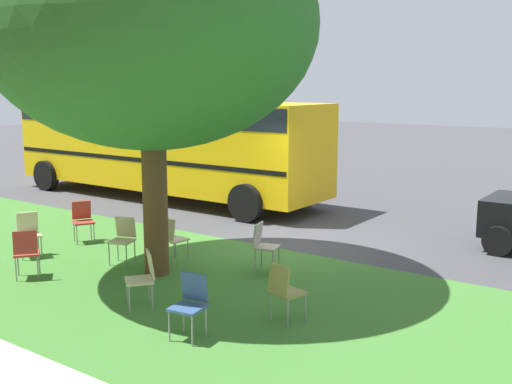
{
  "coord_description": "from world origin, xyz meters",
  "views": [
    {
      "loc": [
        -6.9,
        10.5,
        3.37
      ],
      "look_at": [
        -0.2,
        1.08,
        1.33
      ],
      "focal_mm": 42.9,
      "sensor_mm": 36.0,
      "label": 1
    }
  ],
  "objects_px": {
    "chair_1": "(29,231)",
    "chair_6": "(284,288)",
    "school_bus": "(163,139)",
    "chair_5": "(144,275)",
    "chair_0": "(172,236)",
    "chair_2": "(123,236)",
    "chair_4": "(26,250)",
    "chair_3": "(190,301)",
    "chair_8": "(83,218)",
    "street_tree": "(150,25)",
    "chair_7": "(263,243)"
  },
  "relations": [
    {
      "from": "chair_2",
      "to": "chair_4",
      "type": "distance_m",
      "value": 1.78
    },
    {
      "from": "chair_2",
      "to": "chair_8",
      "type": "relative_size",
      "value": 1.0
    },
    {
      "from": "chair_6",
      "to": "chair_8",
      "type": "distance_m",
      "value": 6.21
    },
    {
      "from": "chair_5",
      "to": "chair_6",
      "type": "relative_size",
      "value": 1.0
    },
    {
      "from": "chair_3",
      "to": "chair_8",
      "type": "height_order",
      "value": "same"
    },
    {
      "from": "chair_4",
      "to": "chair_6",
      "type": "height_order",
      "value": "same"
    },
    {
      "from": "chair_4",
      "to": "chair_8",
      "type": "height_order",
      "value": "same"
    },
    {
      "from": "chair_2",
      "to": "chair_5",
      "type": "xyz_separation_m",
      "value": [
        -2.06,
        1.47,
        0.0
      ]
    },
    {
      "from": "street_tree",
      "to": "chair_7",
      "type": "height_order",
      "value": "street_tree"
    },
    {
      "from": "chair_1",
      "to": "chair_7",
      "type": "relative_size",
      "value": 1.0
    },
    {
      "from": "chair_0",
      "to": "chair_1",
      "type": "relative_size",
      "value": 1.0
    },
    {
      "from": "chair_8",
      "to": "school_bus",
      "type": "bearing_deg",
      "value": -65.06
    },
    {
      "from": "chair_0",
      "to": "chair_5",
      "type": "distance_m",
      "value": 2.4
    },
    {
      "from": "chair_6",
      "to": "chair_8",
      "type": "xyz_separation_m",
      "value": [
        6.06,
        -1.35,
        0.0
      ]
    },
    {
      "from": "chair_6",
      "to": "chair_2",
      "type": "bearing_deg",
      "value": -10.33
    },
    {
      "from": "street_tree",
      "to": "chair_6",
      "type": "xyz_separation_m",
      "value": [
        -3.12,
        0.61,
        -3.83
      ]
    },
    {
      "from": "chair_3",
      "to": "chair_6",
      "type": "distance_m",
      "value": 1.38
    },
    {
      "from": "chair_3",
      "to": "chair_7",
      "type": "bearing_deg",
      "value": -73.0
    },
    {
      "from": "street_tree",
      "to": "school_bus",
      "type": "distance_m",
      "value": 8.06
    },
    {
      "from": "chair_5",
      "to": "school_bus",
      "type": "height_order",
      "value": "school_bus"
    },
    {
      "from": "chair_1",
      "to": "chair_6",
      "type": "bearing_deg",
      "value": -179.77
    },
    {
      "from": "school_bus",
      "to": "chair_5",
      "type": "bearing_deg",
      "value": 132.03
    },
    {
      "from": "chair_5",
      "to": "chair_3",
      "type": "bearing_deg",
      "value": 161.9
    },
    {
      "from": "chair_0",
      "to": "school_bus",
      "type": "xyz_separation_m",
      "value": [
        4.93,
        -4.91,
        1.24
      ]
    },
    {
      "from": "chair_2",
      "to": "chair_3",
      "type": "bearing_deg",
      "value": 150.6
    },
    {
      "from": "chair_4",
      "to": "chair_5",
      "type": "xyz_separation_m",
      "value": [
        -2.7,
        -0.19,
        0.0
      ]
    },
    {
      "from": "street_tree",
      "to": "school_bus",
      "type": "bearing_deg",
      "value": -47.1
    },
    {
      "from": "street_tree",
      "to": "chair_6",
      "type": "bearing_deg",
      "value": 168.87
    },
    {
      "from": "chair_3",
      "to": "chair_5",
      "type": "xyz_separation_m",
      "value": [
        1.32,
        -0.43,
        0.0
      ]
    },
    {
      "from": "chair_2",
      "to": "school_bus",
      "type": "bearing_deg",
      "value": -52.51
    },
    {
      "from": "chair_0",
      "to": "chair_4",
      "type": "xyz_separation_m",
      "value": [
        1.38,
        2.2,
        0.0
      ]
    },
    {
      "from": "street_tree",
      "to": "chair_1",
      "type": "xyz_separation_m",
      "value": [
        2.87,
        0.64,
        -3.83
      ]
    },
    {
      "from": "chair_3",
      "to": "chair_6",
      "type": "relative_size",
      "value": 1.0
    },
    {
      "from": "chair_5",
      "to": "school_bus",
      "type": "relative_size",
      "value": 0.08
    },
    {
      "from": "chair_4",
      "to": "chair_5",
      "type": "height_order",
      "value": "same"
    },
    {
      "from": "chair_3",
      "to": "chair_4",
      "type": "height_order",
      "value": "same"
    },
    {
      "from": "chair_2",
      "to": "chair_8",
      "type": "bearing_deg",
      "value": -17.29
    },
    {
      "from": "chair_6",
      "to": "chair_4",
      "type": "bearing_deg",
      "value": 10.78
    },
    {
      "from": "chair_6",
      "to": "chair_8",
      "type": "bearing_deg",
      "value": -12.59
    },
    {
      "from": "chair_0",
      "to": "chair_5",
      "type": "height_order",
      "value": "same"
    },
    {
      "from": "chair_4",
      "to": "chair_7",
      "type": "xyz_separation_m",
      "value": [
        -3.08,
        -2.82,
        0.0
      ]
    },
    {
      "from": "chair_4",
      "to": "chair_6",
      "type": "bearing_deg",
      "value": -169.22
    },
    {
      "from": "street_tree",
      "to": "chair_6",
      "type": "height_order",
      "value": "street_tree"
    },
    {
      "from": "chair_5",
      "to": "chair_7",
      "type": "height_order",
      "value": "same"
    },
    {
      "from": "chair_2",
      "to": "chair_7",
      "type": "bearing_deg",
      "value": -154.74
    },
    {
      "from": "chair_2",
      "to": "school_bus",
      "type": "height_order",
      "value": "school_bus"
    },
    {
      "from": "chair_8",
      "to": "chair_6",
      "type": "bearing_deg",
      "value": 167.41
    },
    {
      "from": "chair_1",
      "to": "chair_6",
      "type": "distance_m",
      "value": 5.99
    },
    {
      "from": "street_tree",
      "to": "chair_7",
      "type": "bearing_deg",
      "value": -137.87
    },
    {
      "from": "chair_0",
      "to": "chair_2",
      "type": "xyz_separation_m",
      "value": [
        0.75,
        0.54,
        0.0
      ]
    }
  ]
}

